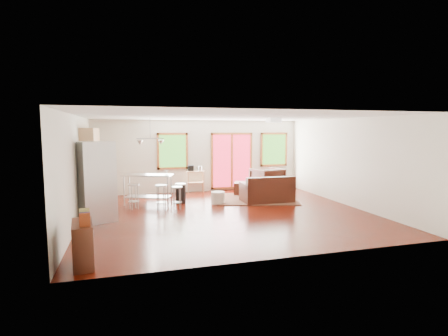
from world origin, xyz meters
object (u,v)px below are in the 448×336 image
object	(u,v)px
loveseat	(267,192)
kitchen_cart	(195,174)
armchair	(267,179)
rug	(256,199)
coffee_table	(270,187)
ottoman	(244,188)
refrigerator	(96,182)
island	(148,184)

from	to	relation	value
loveseat	kitchen_cart	world-z (taller)	kitchen_cart
loveseat	armchair	bearing A→B (deg)	68.76
rug	loveseat	size ratio (longest dim) A/B	1.62
coffee_table	armchair	bearing A→B (deg)	73.44
loveseat	ottoman	xyz separation A→B (m)	(-0.28, 1.44, -0.11)
rug	kitchen_cart	distance (m)	2.55
loveseat	kitchen_cart	size ratio (longest dim) A/B	1.59
coffee_table	ottoman	distance (m)	0.99
rug	coffee_table	xyz separation A→B (m)	(0.58, 0.23, 0.32)
armchair	refrigerator	bearing A→B (deg)	10.75
refrigerator	loveseat	bearing A→B (deg)	-13.62
kitchen_cart	coffee_table	bearing A→B (deg)	-35.13
armchair	rug	bearing A→B (deg)	38.33
rug	island	world-z (taller)	island
refrigerator	kitchen_cart	xyz separation A→B (m)	(3.11, 3.28, -0.31)
armchair	island	distance (m)	4.35
rug	loveseat	xyz separation A→B (m)	(0.18, -0.50, 0.31)
ottoman	island	bearing A→B (deg)	-166.34
coffee_table	refrigerator	distance (m)	5.66
island	rug	bearing A→B (deg)	-2.17
armchair	island	xyz separation A→B (m)	(-4.25, -0.90, 0.14)
refrigerator	armchair	bearing A→B (deg)	-0.57
loveseat	island	xyz separation A→B (m)	(-3.61, 0.63, 0.31)
rug	armchair	world-z (taller)	armchair
ottoman	refrigerator	bearing A→B (deg)	-152.73
rug	kitchen_cart	xyz separation A→B (m)	(-1.67, 1.81, 0.66)
loveseat	island	distance (m)	3.68
rug	kitchen_cart	size ratio (longest dim) A/B	2.58
loveseat	island	bearing A→B (deg)	171.34
ottoman	refrigerator	distance (m)	5.32
coffee_table	armchair	world-z (taller)	armchair
armchair	island	bearing A→B (deg)	-1.36
coffee_table	kitchen_cart	world-z (taller)	kitchen_cart
rug	armchair	bearing A→B (deg)	51.70
loveseat	ottoman	world-z (taller)	loveseat
loveseat	coffee_table	distance (m)	0.83
ottoman	refrigerator	size ratio (longest dim) A/B	0.32
loveseat	coffee_table	size ratio (longest dim) A/B	1.40
ottoman	refrigerator	world-z (taller)	refrigerator
rug	ottoman	bearing A→B (deg)	96.28
ottoman	armchair	bearing A→B (deg)	5.90
loveseat	kitchen_cart	bearing A→B (deg)	129.88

